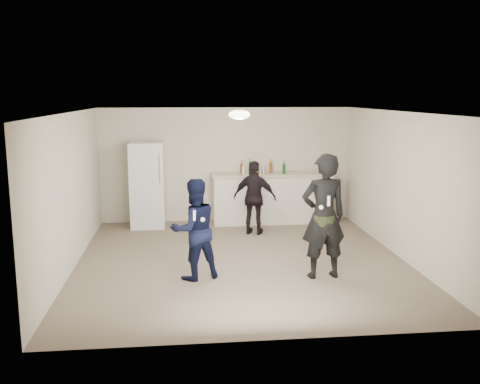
{
  "coord_description": "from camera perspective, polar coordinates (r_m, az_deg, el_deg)",
  "views": [
    {
      "loc": [
        -0.96,
        -8.66,
        2.79
      ],
      "look_at": [
        0.0,
        0.2,
        1.15
      ],
      "focal_mm": 40.0,
      "sensor_mm": 36.0,
      "label": 1
    }
  ],
  "objects": [
    {
      "name": "remote_woman",
      "position": [
        7.91,
        9.43,
        -0.94
      ],
      "size": [
        0.04,
        0.04,
        0.15
      ],
      "primitive_type": "cube",
      "color": "white",
      "rests_on": "woman"
    },
    {
      "name": "fridge",
      "position": [
        11.44,
        -9.86,
        0.76
      ],
      "size": [
        0.7,
        0.7,
        1.8
      ],
      "primitive_type": "cube",
      "color": "white",
      "rests_on": "floor"
    },
    {
      "name": "wall_front",
      "position": [
        5.95,
        3.35,
        -4.6
      ],
      "size": [
        6.0,
        0.0,
        6.0
      ],
      "primitive_type": "plane",
      "rotation": [
        -1.57,
        0.0,
        0.0
      ],
      "color": "beige",
      "rests_on": "floor"
    },
    {
      "name": "woman",
      "position": [
        8.2,
        8.9,
        -2.58
      ],
      "size": [
        0.75,
        0.53,
        1.92
      ],
      "primitive_type": "imported",
      "rotation": [
        0.0,
        0.0,
        3.25
      ],
      "color": "black",
      "rests_on": "floor"
    },
    {
      "name": "counter",
      "position": [
        11.72,
        3.51,
        -0.74
      ],
      "size": [
        2.6,
        0.56,
        1.05
      ],
      "primitive_type": "cube",
      "color": "silver",
      "rests_on": "floor"
    },
    {
      "name": "floor",
      "position": [
        9.15,
        0.14,
        -7.33
      ],
      "size": [
        6.0,
        6.0,
        0.0
      ],
      "primitive_type": "plane",
      "color": "#6B5B4C",
      "rests_on": "ground"
    },
    {
      "name": "nunchuk_man",
      "position": [
        7.84,
        -4.01,
        -2.95
      ],
      "size": [
        0.07,
        0.07,
        0.07
      ],
      "primitive_type": "sphere",
      "color": "white",
      "rests_on": "man"
    },
    {
      "name": "wall_right",
      "position": [
        9.55,
        16.77,
        0.7
      ],
      "size": [
        0.0,
        6.0,
        6.0
      ],
      "primitive_type": "plane",
      "rotation": [
        1.57,
        0.0,
        -1.57
      ],
      "color": "beige",
      "rests_on": "floor"
    },
    {
      "name": "counter_top",
      "position": [
        11.63,
        3.54,
        1.89
      ],
      "size": [
        2.68,
        0.64,
        0.04
      ],
      "primitive_type": "cube",
      "color": "beige",
      "rests_on": "counter"
    },
    {
      "name": "bottle_cluster",
      "position": [
        11.55,
        2.0,
        2.5
      ],
      "size": [
        0.97,
        0.34,
        0.28
      ],
      "color": "#17511B",
      "rests_on": "counter_top"
    },
    {
      "name": "camo_shorts",
      "position": [
        8.23,
        8.88,
        -3.34
      ],
      "size": [
        0.34,
        0.34,
        0.28
      ],
      "primitive_type": "cylinder",
      "color": "#2D3C1B",
      "rests_on": "woman"
    },
    {
      "name": "wall_left",
      "position": [
        8.98,
        -17.59,
        0.06
      ],
      "size": [
        0.0,
        6.0,
        6.0
      ],
      "primitive_type": "plane",
      "rotation": [
        1.57,
        0.0,
        1.57
      ],
      "color": "beige",
      "rests_on": "floor"
    },
    {
      "name": "fridge_handle",
      "position": [
        11.0,
        -8.59,
        2.52
      ],
      "size": [
        0.02,
        0.02,
        0.6
      ],
      "primitive_type": "cylinder",
      "color": "#B9B9BD",
      "rests_on": "fridge"
    },
    {
      "name": "man",
      "position": [
        8.13,
        -4.91,
        -3.98
      ],
      "size": [
        0.91,
        0.82,
        1.55
      ],
      "primitive_type": "imported",
      "rotation": [
        0.0,
        0.0,
        3.51
      ],
      "color": "#0E143A",
      "rests_on": "floor"
    },
    {
      "name": "nunchuk_woman",
      "position": [
        7.93,
        8.66,
        -1.63
      ],
      "size": [
        0.07,
        0.07,
        0.07
      ],
      "primitive_type": "sphere",
      "color": "white",
      "rests_on": "woman"
    },
    {
      "name": "shaker",
      "position": [
        11.43,
        2.53,
        2.29
      ],
      "size": [
        0.08,
        0.08,
        0.17
      ],
      "primitive_type": "cylinder",
      "color": "#BBBBC0",
      "rests_on": "counter_top"
    },
    {
      "name": "ceiling_dome",
      "position": [
        9.02,
        -0.07,
        8.26
      ],
      "size": [
        0.36,
        0.36,
        0.16
      ],
      "primitive_type": "ellipsoid",
      "color": "white",
      "rests_on": "ceiling"
    },
    {
      "name": "ceiling",
      "position": [
        8.72,
        0.14,
        8.52
      ],
      "size": [
        6.0,
        6.0,
        0.0
      ],
      "primitive_type": "plane",
      "rotation": [
        3.14,
        0.0,
        0.0
      ],
      "color": "silver",
      "rests_on": "wall_back"
    },
    {
      "name": "wall_back",
      "position": [
        11.8,
        -1.47,
        2.92
      ],
      "size": [
        6.0,
        0.0,
        6.0
      ],
      "primitive_type": "plane",
      "rotation": [
        1.57,
        0.0,
        0.0
      ],
      "color": "beige",
      "rests_on": "floor"
    },
    {
      "name": "spectator",
      "position": [
        10.68,
        1.58,
        -0.63
      ],
      "size": [
        0.94,
        0.65,
        1.49
      ],
      "primitive_type": "imported",
      "rotation": [
        0.0,
        0.0,
        2.78
      ],
      "color": "black",
      "rests_on": "floor"
    },
    {
      "name": "remote_man",
      "position": [
        7.79,
        -4.89,
        -2.52
      ],
      "size": [
        0.04,
        0.04,
        0.15
      ],
      "primitive_type": "cube",
      "color": "white",
      "rests_on": "man"
    }
  ]
}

